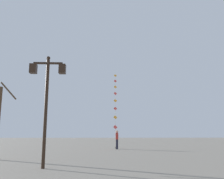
# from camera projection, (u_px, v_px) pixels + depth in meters

# --- Properties ---
(ground_plane) EXTENTS (160.00, 160.00, 0.00)m
(ground_plane) POSITION_uv_depth(u_px,v_px,m) (112.00, 150.00, 20.64)
(ground_plane) COLOR gray
(twin_lantern_lamp_post) EXTENTS (1.51, 0.28, 4.65)m
(twin_lantern_lamp_post) POSITION_uv_depth(u_px,v_px,m) (47.00, 89.00, 10.10)
(twin_lantern_lamp_post) COLOR black
(twin_lantern_lamp_post) RESTS_ON ground_plane
(kite_train) EXTENTS (0.98, 11.50, 10.26)m
(kite_train) POSITION_uv_depth(u_px,v_px,m) (115.00, 101.00, 30.10)
(kite_train) COLOR brown
(kite_train) RESTS_ON ground_plane
(kite_flyer) EXTENTS (0.26, 0.61, 1.71)m
(kite_flyer) POSITION_uv_depth(u_px,v_px,m) (117.00, 139.00, 22.23)
(kite_flyer) COLOR #1E1E2D
(kite_flyer) RESTS_ON ground_plane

